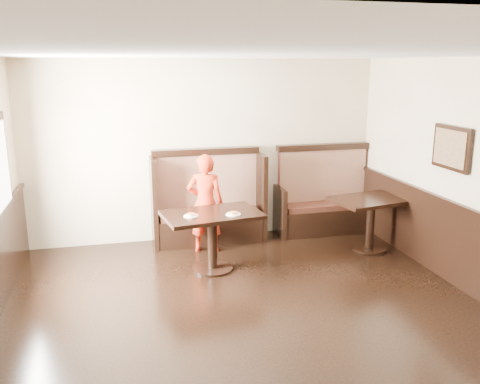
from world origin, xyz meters
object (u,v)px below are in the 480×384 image
object	(u,v)px
booth_main	(208,208)
table_main	(212,226)
table_neighbor	(371,211)
child	(205,203)
booth_neighbor	(324,203)

from	to	relation	value
booth_main	table_main	bearing A→B (deg)	-97.86
booth_main	table_neighbor	distance (m)	2.48
booth_main	child	distance (m)	0.52
booth_main	booth_neighbor	distance (m)	1.95
booth_main	booth_neighbor	size ratio (longest dim) A/B	1.06
table_neighbor	child	size ratio (longest dim) A/B	0.86
child	table_main	bearing A→B (deg)	100.21
booth_neighbor	table_main	bearing A→B (deg)	-150.50
booth_neighbor	child	bearing A→B (deg)	-167.49
booth_neighbor	table_main	xyz separation A→B (m)	(-2.12, -1.20, 0.14)
booth_main	table_neighbor	bearing A→B (deg)	-23.35
booth_main	table_neighbor	world-z (taller)	booth_main
booth_neighbor	table_neighbor	xyz separation A→B (m)	(0.33, -0.98, 0.12)
booth_neighbor	table_neighbor	world-z (taller)	booth_neighbor
booth_neighbor	table_neighbor	distance (m)	1.04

